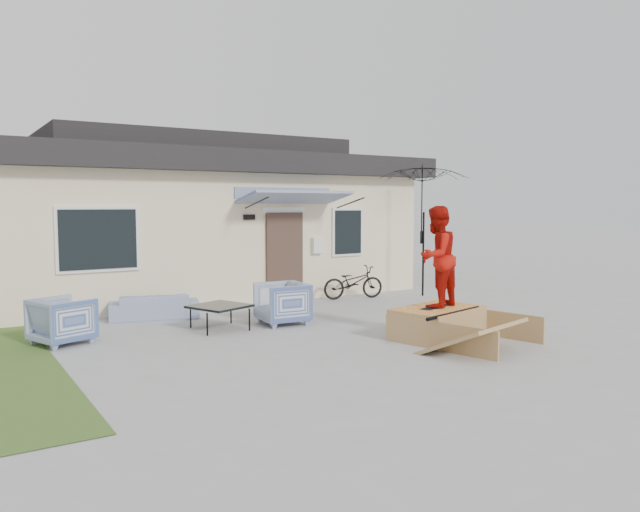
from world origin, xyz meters
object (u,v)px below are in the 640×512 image
armchair_left (62,318)px  skater (436,255)px  bicycle (353,279)px  skate_ramp (438,323)px  armchair_right (282,301)px  patio_umbrella (424,226)px  skateboard (436,306)px  coffee_table (220,317)px  loveseat (154,302)px

armchair_left → skater: 6.31m
bicycle → skater: skater is taller
skate_ramp → armchair_right: bearing=110.4°
armchair_left → skater: (5.52, -2.88, 1.00)m
armchair_right → armchair_left: bearing=-91.9°
patio_umbrella → skateboard: patio_umbrella is taller
coffee_table → skate_ramp: bearing=-42.8°
armchair_left → coffee_table: (2.65, -0.26, -0.20)m
armchair_left → patio_umbrella: (8.61, 0.89, 1.32)m
armchair_right → skate_ramp: armchair_right is taller
coffee_table → skater: bearing=-42.4°
loveseat → skater: (3.56, -4.29, 1.09)m
patio_umbrella → armchair_left: bearing=-174.1°
loveseat → armchair_right: 2.66m
bicycle → patio_umbrella: size_ratio=0.55×
armchair_right → bicycle: size_ratio=0.58×
armchair_right → skater: skater is taller
loveseat → bicycle: (4.89, 0.01, 0.15)m
loveseat → bicycle: bearing=-164.1°
patio_umbrella → skate_ramp: bearing=-128.9°
skate_ramp → loveseat: bearing=115.8°
patio_umbrella → skate_ramp: 5.13m
loveseat → skater: 5.69m
bicycle → armchair_right: bearing=134.8°
armchair_left → armchair_right: 3.88m
patio_umbrella → skater: skater is taller
coffee_table → bicycle: 4.53m
skater → loveseat: bearing=-67.3°
armchair_left → coffee_table: size_ratio=0.94×
bicycle → loveseat: bearing=102.9°
skate_ramp → skateboard: skateboard is taller
coffee_table → skater: (2.87, -2.62, 1.20)m
coffee_table → skateboard: 3.90m
armchair_right → bicycle: bicycle is taller
skater → armchair_right: bearing=-72.6°
armchair_left → skate_ramp: (5.54, -2.93, -0.17)m
armchair_left → bicycle: (6.85, 1.42, 0.06)m
skateboard → patio_umbrella: bearing=33.2°
coffee_table → patio_umbrella: (5.96, 1.15, 1.52)m
patio_umbrella → armchair_right: bearing=-164.3°
armchair_left → coffee_table: 2.67m
armchair_right → patio_umbrella: patio_umbrella is taller
coffee_table → skate_ramp: 3.93m
skate_ramp → skater: 1.17m
armchair_left → patio_umbrella: size_ratio=0.31×
armchair_left → skater: skater is taller
patio_umbrella → skate_ramp: size_ratio=1.34×
bicycle → skateboard: bicycle is taller
armchair_left → patio_umbrella: patio_umbrella is taller
armchair_left → skateboard: armchair_left is taller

